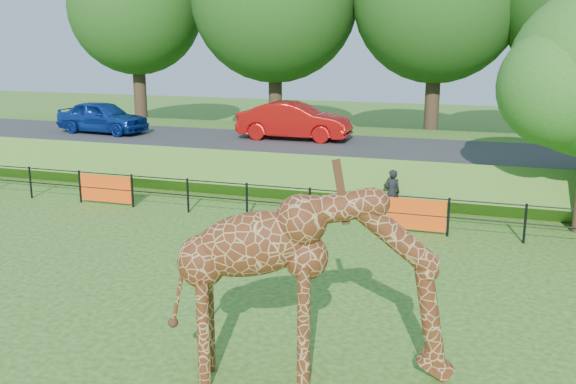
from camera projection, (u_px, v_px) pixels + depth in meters
name	position (u px, v px, depth m)	size (l,w,h in m)	color
ground	(186.00, 341.00, 11.69)	(90.00, 90.00, 0.00)	#255615
giraffe	(313.00, 286.00, 10.01)	(4.50, 0.83, 3.22)	#592912
perimeter_fence	(310.00, 206.00, 18.95)	(28.07, 0.10, 1.10)	black
embankment	(362.00, 158.00, 25.84)	(40.00, 9.00, 1.30)	#255615
road	(355.00, 147.00, 24.29)	(40.00, 5.00, 0.12)	#313134
car_blue	(103.00, 117.00, 27.24)	(1.62, 4.02, 1.37)	#1338A1
car_red	(294.00, 121.00, 25.51)	(1.56, 4.48, 1.48)	red
visitor	(392.00, 193.00, 19.76)	(0.53, 0.35, 1.46)	black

